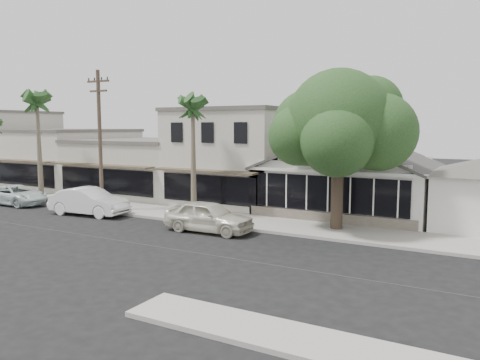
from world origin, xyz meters
The scene contains 13 objects.
ground centered at (0.00, 0.00, 0.00)m, with size 140.00×140.00×0.00m, color black.
sidewalk_north centered at (-8.00, 6.75, 0.07)m, with size 90.00×3.50×0.15m, color #9E9991.
corner_shop centered at (5.00, 12.47, 2.62)m, with size 10.40×8.60×5.10m.
row_building_near centered at (-3.00, 13.50, 3.25)m, with size 8.00×10.00×6.50m, color beige.
row_building_midnear centered at (-12.00, 13.50, 2.10)m, with size 10.00×10.00×4.20m, color beige.
row_building_midfar centered at (-22.50, 13.50, 2.50)m, with size 11.00×10.00×5.00m, color beige.
utility_pole centered at (-9.00, 5.20, 4.79)m, with size 1.80×0.24×9.00m.
car_0 centered at (0.13, 3.73, 0.82)m, with size 1.93×4.81×1.64m, color beige.
car_1 centered at (-8.93, 4.03, 0.85)m, with size 1.80×5.16×1.70m, color white.
car_2 centered at (-16.38, 4.30, 0.69)m, with size 2.29×4.96×1.38m, color silver.
shade_tree centered at (5.85, 7.38, 5.56)m, with size 7.61×6.88×8.45m.
palm_east centered at (-2.86, 6.69, 6.66)m, with size 2.91×2.91×7.80m.
palm_mid centered at (-15.89, 5.99, 7.30)m, with size 3.32×3.32×8.55m.
Camera 1 is at (13.26, -16.44, 5.50)m, focal length 35.00 mm.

